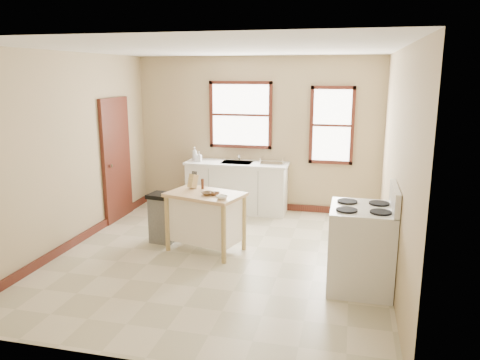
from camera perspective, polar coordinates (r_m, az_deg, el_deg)
name	(u,v)px	position (r m, az deg, el deg)	size (l,w,h in m)	color
floor	(220,257)	(6.62, -2.44, -9.32)	(5.00, 5.00, 0.00)	beige
ceiling	(218,49)	(6.13, -2.70, 15.69)	(5.00, 5.00, 0.00)	white
wall_back	(257,134)	(8.62, 2.05, 5.59)	(4.50, 0.04, 2.80)	tan
wall_left	(69,151)	(7.17, -20.15, 3.29)	(0.04, 5.00, 2.80)	tan
wall_right	(396,166)	(6.01, 18.54, 1.67)	(0.04, 5.00, 2.80)	tan
window_main	(241,115)	(8.63, 0.07, 7.94)	(1.17, 0.06, 1.22)	#3E1811
window_side	(332,125)	(8.42, 11.13, 6.54)	(0.77, 0.06, 1.37)	#3E1811
door_left	(116,160)	(8.30, -14.82, 2.43)	(0.06, 0.90, 2.10)	#3E1811
baseboard_back	(256,205)	(8.87, 1.94, -3.06)	(4.50, 0.04, 0.12)	#3E1811
baseboard_left	(78,240)	(7.48, -19.15, -6.88)	(0.04, 5.00, 0.12)	#3E1811
sink_counter	(237,187)	(8.57, -0.37, -0.85)	(1.86, 0.62, 0.92)	silver
faucet	(239,155)	(8.63, -0.09, 3.11)	(0.03, 0.03, 0.22)	silver
soap_bottle_a	(195,154)	(8.68, -5.54, 3.21)	(0.10, 0.10, 0.25)	#B2B2B2
soap_bottle_b	(199,156)	(8.58, -5.01, 2.87)	(0.08, 0.08, 0.18)	#B2B2B2
dish_rack	(273,161)	(8.34, 4.02, 2.34)	(0.42, 0.32, 0.11)	silver
kitchen_island	(206,222)	(6.72, -4.21, -5.11)	(1.04, 0.66, 0.85)	tan
knife_block	(193,182)	(6.86, -5.76, -0.20)	(0.10, 0.10, 0.20)	tan
pepper_grinder	(202,184)	(6.82, -4.59, -0.47)	(0.04, 0.04, 0.15)	#472213
bowl_a	(208,194)	(6.48, -3.98, -1.66)	(0.17, 0.17, 0.04)	brown
bowl_b	(215,194)	(6.48, -3.09, -1.69)	(0.14, 0.14, 0.04)	brown
bowl_c	(222,197)	(6.27, -2.23, -2.13)	(0.15, 0.15, 0.05)	white
trash_bin	(163,218)	(7.14, -9.39, -4.58)	(0.39, 0.32, 0.75)	slate
gas_stove	(361,237)	(5.68, 14.59, -6.75)	(0.79, 0.81, 1.26)	silver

